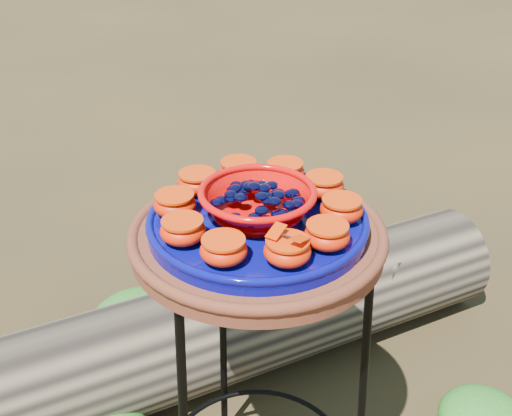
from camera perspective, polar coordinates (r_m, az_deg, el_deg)
name	(u,v)px	position (r m, az deg, el deg)	size (l,w,h in m)	color
plant_stand	(257,393)	(1.33, 0.12, -16.16)	(0.44, 0.44, 0.70)	black
terracotta_saucer	(258,239)	(1.10, 0.14, -2.73)	(0.43, 0.43, 0.03)	#4B2615
cobalt_plate	(258,224)	(1.08, 0.14, -1.40)	(0.37, 0.37, 0.02)	#060F60
red_bowl	(258,204)	(1.06, 0.14, 0.35)	(0.19, 0.19, 0.05)	red
glass_gems	(258,184)	(1.04, 0.14, 2.17)	(0.14, 0.14, 0.02)	black
orange_half_0	(287,251)	(0.96, 2.81, -3.85)	(0.07, 0.07, 0.04)	#C02A06
orange_half_1	(327,236)	(1.00, 6.33, -2.45)	(0.07, 0.07, 0.04)	#C02A06
orange_half_2	(341,210)	(1.07, 7.60, -0.15)	(0.07, 0.07, 0.04)	#C02A06
orange_half_3	(324,186)	(1.14, 6.05, 1.94)	(0.07, 0.07, 0.04)	#C02A06
orange_half_4	(285,172)	(1.18, 2.60, 3.19)	(0.07, 0.07, 0.04)	#C02A06
orange_half_5	(239,171)	(1.19, -1.55, 3.31)	(0.07, 0.07, 0.04)	#C02A06
orange_half_6	(198,183)	(1.15, -5.22, 2.27)	(0.07, 0.07, 0.04)	#C02A06
orange_half_7	(175,205)	(1.08, -7.22, 0.30)	(0.07, 0.07, 0.04)	#C02A06
orange_half_8	(183,231)	(1.01, -6.52, -2.03)	(0.07, 0.07, 0.04)	#C02A06
orange_half_9	(224,250)	(0.96, -2.90, -3.77)	(0.07, 0.07, 0.04)	#C02A06
butterfly	(288,236)	(0.94, 2.84, -2.53)	(0.07, 0.05, 0.01)	red
driftwood_log	(234,325)	(1.80, -1.96, -10.38)	(1.58, 0.42, 0.30)	black
foliage_back	(141,322)	(1.95, -10.17, -9.98)	(0.31, 0.31, 0.15)	#23571E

